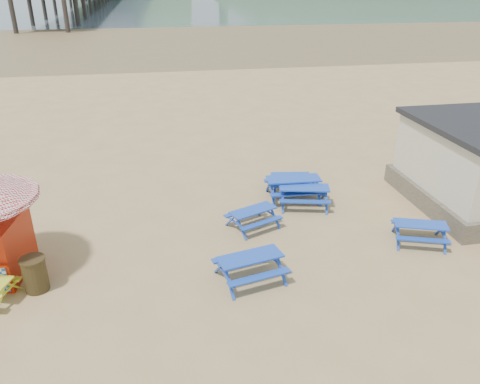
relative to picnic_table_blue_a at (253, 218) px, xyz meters
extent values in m
plane|color=tan|center=(-0.50, -0.74, -0.33)|extent=(400.00, 400.00, 0.00)
plane|color=brown|center=(-0.50, 54.26, -0.33)|extent=(400.00, 400.00, 0.00)
plane|color=#495B68|center=(-0.50, 169.26, -0.33)|extent=(400.00, 400.00, 0.00)
cube|color=#112D9C|center=(0.00, 0.00, 0.31)|extent=(1.71, 1.19, 0.04)
cube|color=#112D9C|center=(-0.21, 0.49, 0.06)|extent=(1.55, 0.82, 0.04)
cube|color=#112D9C|center=(0.21, -0.49, 0.06)|extent=(1.55, 0.82, 0.04)
cube|color=#112D9C|center=(2.13, 2.76, 0.29)|extent=(1.61, 0.83, 0.04)
cube|color=#112D9C|center=(2.21, 3.26, 0.05)|extent=(1.55, 0.46, 0.04)
cube|color=#112D9C|center=(2.05, 2.25, 0.05)|extent=(1.55, 0.46, 0.04)
cube|color=#112D9C|center=(1.99, 1.93, 0.49)|extent=(2.07, 0.91, 0.06)
cube|color=#112D9C|center=(2.03, 2.61, 0.17)|extent=(2.04, 0.40, 0.06)
cube|color=#112D9C|center=(1.95, 1.26, 0.17)|extent=(2.04, 0.40, 0.06)
cube|color=#112D9C|center=(-0.72, -2.94, 0.40)|extent=(1.92, 1.08, 0.05)
cube|color=#112D9C|center=(-0.85, -2.35, 0.12)|extent=(1.83, 0.64, 0.05)
cube|color=#112D9C|center=(-0.58, -3.53, 0.12)|extent=(1.83, 0.64, 0.05)
cube|color=#112D9C|center=(5.02, -1.98, 0.32)|extent=(1.74, 1.14, 0.05)
cube|color=#112D9C|center=(5.21, -1.47, 0.07)|extent=(1.61, 0.76, 0.05)
cube|color=#112D9C|center=(4.84, -2.49, 0.07)|extent=(1.61, 0.76, 0.05)
cylinder|color=#3D3015|center=(-6.54, -2.34, 0.15)|extent=(0.63, 0.63, 0.96)
cylinder|color=#3D3015|center=(-6.54, -2.34, 0.64)|extent=(0.68, 0.68, 0.05)
ellipsoid|color=#2D4C1E|center=(89.50, 229.26, -10.33)|extent=(264.00, 144.00, 108.00)
cube|color=#112D9C|center=(2.20, 1.26, 0.41)|extent=(1.94, 1.12, 0.05)
cube|color=#112D9C|center=(2.34, 1.86, 0.12)|extent=(1.84, 0.67, 0.05)
cube|color=#112D9C|center=(2.06, 0.67, 0.12)|extent=(1.84, 0.67, 0.05)
camera|label=1|loc=(-3.04, -13.70, 7.49)|focal=35.00mm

